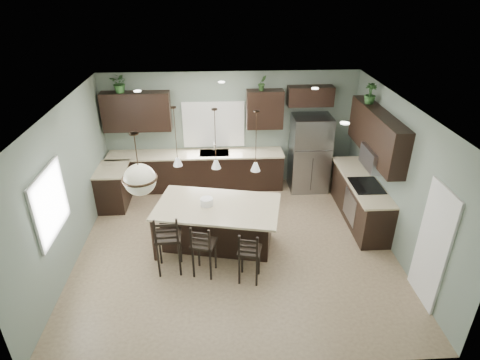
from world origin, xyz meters
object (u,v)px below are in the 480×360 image
kitchen_island (218,226)px  bar_stool_left (169,242)px  refrigerator (310,153)px  serving_dish (207,202)px  bar_stool_right (249,256)px  bar_stool_center (204,249)px  plant_back_left (120,83)px

kitchen_island → bar_stool_left: (-0.86, -0.64, 0.14)m
refrigerator → bar_stool_left: 4.27m
bar_stool_left → serving_dish: bearing=42.9°
bar_stool_right → bar_stool_center: bearing=177.7°
kitchen_island → bar_stool_left: bearing=-131.5°
bar_stool_center → bar_stool_right: bearing=0.5°
bar_stool_center → plant_back_left: 4.32m
kitchen_island → bar_stool_center: 0.81m
bar_stool_right → refrigerator: bearing=75.6°
refrigerator → bar_stool_right: 3.71m
bar_stool_left → bar_stool_right: bearing=-16.4°
kitchen_island → plant_back_left: plant_back_left is taller
kitchen_island → serving_dish: 0.57m
kitchen_island → bar_stool_left: 1.09m
bar_stool_right → plant_back_left: bearing=139.6°
refrigerator → serving_dish: bearing=-137.1°
kitchen_island → bar_stool_center: bar_stool_center is taller
serving_dish → plant_back_left: bearing=127.1°
refrigerator → bar_stool_left: size_ratio=1.54×
bar_stool_right → plant_back_left: 4.86m
bar_stool_right → kitchen_island: bearing=131.3°
serving_dish → bar_stool_center: serving_dish is taller
bar_stool_center → bar_stool_right: bar_stool_center is taller
bar_stool_right → bar_stool_left: bearing=179.4°
serving_dish → bar_stool_center: (-0.05, -0.81, -0.47)m
kitchen_island → plant_back_left: 3.93m
serving_dish → bar_stool_left: size_ratio=0.20×
serving_dish → plant_back_left: (-1.89, 2.50, 1.62)m
bar_stool_left → bar_stool_center: bearing=-14.2°
bar_stool_center → bar_stool_left: bearing=-175.7°
serving_dish → bar_stool_center: 0.94m
serving_dish → bar_stool_left: (-0.67, -0.69, -0.40)m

